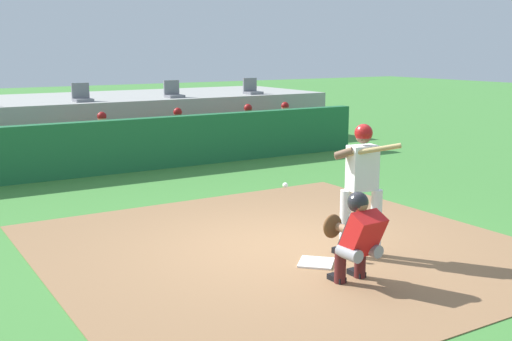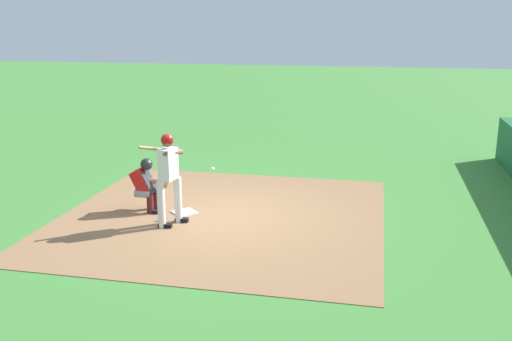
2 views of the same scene
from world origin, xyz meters
TOP-DOWN VIEW (x-y plane):
  - ground_plane at (0.00, 0.00)m, footprint 80.00×80.00m
  - dirt_infield at (0.00, 0.00)m, footprint 6.40×6.40m
  - home_plate at (0.00, -0.80)m, footprint 0.62×0.62m
  - batter_at_plate at (0.69, -0.84)m, footprint 0.64×0.81m
  - catcher_crouched at (-0.01, -1.58)m, footprint 0.49×1.74m

SIDE VIEW (x-z plane):
  - ground_plane at x=0.00m, z-range 0.00..0.00m
  - dirt_infield at x=0.00m, z-range 0.00..0.01m
  - home_plate at x=0.00m, z-range 0.01..0.04m
  - catcher_crouched at x=-0.01m, z-range 0.05..1.17m
  - batter_at_plate at x=0.69m, z-range 0.13..1.94m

